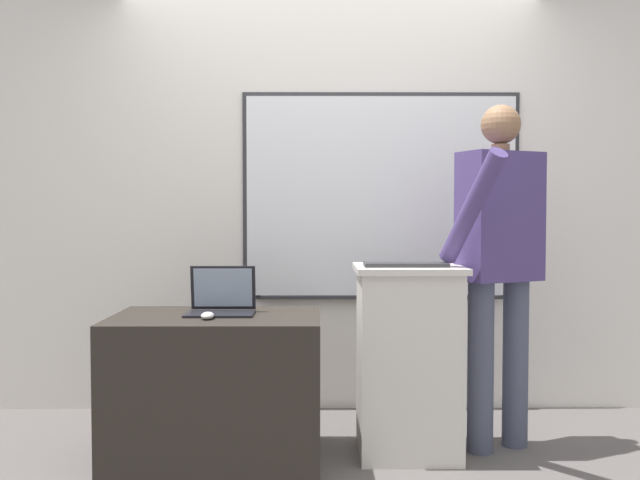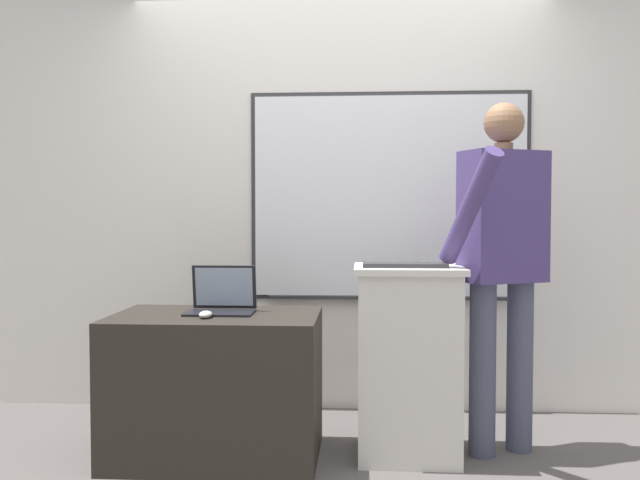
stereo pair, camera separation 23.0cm
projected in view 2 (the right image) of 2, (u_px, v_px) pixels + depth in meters
name	position (u px, v px, depth m)	size (l,w,h in m)	color
back_wall	(341.00, 166.00, 4.16)	(6.40, 0.17, 2.99)	silver
lectern_podium	(408.00, 361.00, 3.34)	(0.53, 0.47, 0.94)	beige
side_desk	(216.00, 385.00, 3.33)	(1.01, 0.64, 0.71)	#28231E
person_presenter	(503.00, 252.00, 3.34)	(0.58, 0.68, 1.74)	#474C60
laptop	(222.00, 298.00, 3.39)	(0.33, 0.24, 0.23)	black
wireless_keyboard	(405.00, 265.00, 3.26)	(0.41, 0.14, 0.02)	#2D2D30
computer_mouse_by_laptop	(206.00, 314.00, 3.20)	(0.06, 0.10, 0.03)	silver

